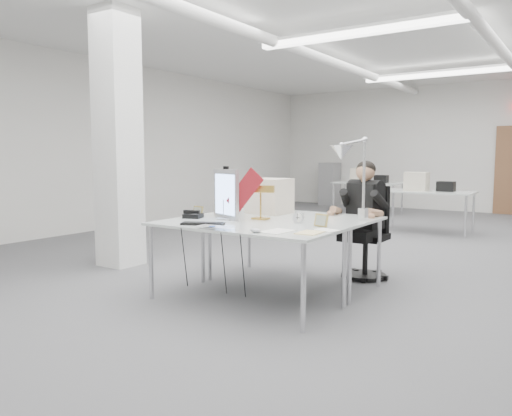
{
  "coord_description": "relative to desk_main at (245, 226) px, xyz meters",
  "views": [
    {
      "loc": [
        2.67,
        -6.27,
        1.4
      ],
      "look_at": [
        -0.21,
        -2.0,
        0.86
      ],
      "focal_mm": 35.0,
      "sensor_mm": 36.0,
      "label": 1
    }
  ],
  "objects": [
    {
      "name": "filing_cabinet",
      "position": [
        -3.5,
        9.15,
        -0.14
      ],
      "size": [
        0.45,
        0.55,
        1.2
      ],
      "primitive_type": "cube",
      "color": "gray",
      "rests_on": "room_shell"
    },
    {
      "name": "pennant",
      "position": [
        -0.13,
        0.19,
        0.32
      ],
      "size": [
        0.42,
        0.05,
        0.45
      ],
      "primitive_type": "cube",
      "rotation": [
        0.0,
        -0.87,
        0.08
      ],
      "color": "maroon",
      "rests_on": "monitor"
    },
    {
      "name": "paper_stack_c",
      "position": [
        0.8,
        0.1,
        0.02
      ],
      "size": [
        0.23,
        0.19,
        0.01
      ],
      "primitive_type": "cube",
      "rotation": [
        0.0,
        0.0,
        -0.28
      ],
      "color": "white",
      "rests_on": "desk_main"
    },
    {
      "name": "desk_clock",
      "position": [
        0.36,
        0.38,
        0.06
      ],
      "size": [
        0.11,
        0.06,
        0.11
      ],
      "primitive_type": "cylinder",
      "rotation": [
        1.57,
        0.0,
        0.3
      ],
      "color": "silver",
      "rests_on": "desk_main"
    },
    {
      "name": "bankers_lamp",
      "position": [
        -0.09,
        0.41,
        0.19
      ],
      "size": [
        0.33,
        0.24,
        0.35
      ],
      "primitive_type": null,
      "rotation": [
        0.0,
        0.0,
        0.43
      ],
      "color": "gold",
      "rests_on": "desk_main"
    },
    {
      "name": "desk_main",
      "position": [
        0.0,
        0.0,
        0.0
      ],
      "size": [
        1.8,
        0.9,
        0.02
      ],
      "primitive_type": "cube",
      "color": "silver",
      "rests_on": "room_shell"
    },
    {
      "name": "beige_monitor",
      "position": [
        -0.3,
        0.91,
        0.21
      ],
      "size": [
        0.43,
        0.4,
        0.39
      ],
      "primitive_type": "cube",
      "rotation": [
        0.0,
        0.0,
        -0.04
      ],
      "color": "beige",
      "rests_on": "desk_second"
    },
    {
      "name": "paper_stack_a",
      "position": [
        0.48,
        -0.2,
        0.02
      ],
      "size": [
        0.23,
        0.31,
        0.01
      ],
      "primitive_type": "cube",
      "rotation": [
        0.0,
        0.0,
        -0.09
      ],
      "color": "white",
      "rests_on": "desk_main"
    },
    {
      "name": "desk_phone",
      "position": [
        -0.73,
        0.11,
        0.03
      ],
      "size": [
        0.22,
        0.21,
        0.04
      ],
      "primitive_type": "cube",
      "rotation": [
        0.0,
        0.0,
        0.31
      ],
      "color": "black",
      "rests_on": "desk_main"
    },
    {
      "name": "mouse",
      "position": [
        0.36,
        -0.35,
        0.03
      ],
      "size": [
        0.11,
        0.1,
        0.04
      ],
      "primitive_type": "ellipsoid",
      "rotation": [
        0.0,
        0.0,
        -0.43
      ],
      "color": "#A6A6AA",
      "rests_on": "desk_main"
    },
    {
      "name": "bg_desk_a",
      "position": [
        0.2,
        5.5,
        0.0
      ],
      "size": [
        1.6,
        0.8,
        0.02
      ],
      "primitive_type": "cube",
      "color": "silver",
      "rests_on": "room_shell"
    },
    {
      "name": "architect_lamp",
      "position": [
        0.79,
        0.69,
        0.5
      ],
      "size": [
        0.46,
        0.8,
        0.97
      ],
      "primitive_type": null,
      "rotation": [
        0.0,
        0.0,
        0.29
      ],
      "color": "silver",
      "rests_on": "desk_second"
    },
    {
      "name": "seated_person",
      "position": [
        0.58,
        1.52,
        0.16
      ],
      "size": [
        0.7,
        0.79,
        0.99
      ],
      "primitive_type": null,
      "rotation": [
        0.0,
        0.0,
        -0.31
      ],
      "color": "black",
      "rests_on": "office_chair"
    },
    {
      "name": "paper_stack_b",
      "position": [
        0.75,
        -0.12,
        0.02
      ],
      "size": [
        0.19,
        0.25,
        0.01
      ],
      "primitive_type": "cube",
      "rotation": [
        0.0,
        0.0,
        0.04
      ],
      "color": "#EFD58F",
      "rests_on": "desk_main"
    },
    {
      "name": "bg_desk_b",
      "position": [
        -1.8,
        7.7,
        0.0
      ],
      "size": [
        1.6,
        0.8,
        0.02
      ],
      "primitive_type": "cube",
      "color": "silver",
      "rests_on": "room_shell"
    },
    {
      "name": "picture_frame_right",
      "position": [
        0.65,
        0.28,
        0.07
      ],
      "size": [
        0.15,
        0.08,
        0.12
      ],
      "primitive_type": "cube",
      "rotation": [
        -0.21,
        0.0,
        -0.27
      ],
      "color": "tan",
      "rests_on": "desk_main"
    },
    {
      "name": "room_shell",
      "position": [
        0.04,
        2.63,
        0.95
      ],
      "size": [
        10.04,
        14.04,
        3.24
      ],
      "color": "#515154",
      "rests_on": "ground"
    },
    {
      "name": "desk_second",
      "position": [
        0.0,
        0.9,
        0.0
      ],
      "size": [
        1.8,
        0.9,
        0.02
      ],
      "primitive_type": "cube",
      "color": "silver",
      "rests_on": "room_shell"
    },
    {
      "name": "keyboard",
      "position": [
        -0.32,
        -0.23,
        0.02
      ],
      "size": [
        0.42,
        0.29,
        0.02
      ],
      "primitive_type": "cube",
      "rotation": [
        0.0,
        0.0,
        0.44
      ],
      "color": "black",
      "rests_on": "desk_main"
    },
    {
      "name": "laptop",
      "position": [
        -0.05,
        -0.42,
        0.03
      ],
      "size": [
        0.34,
        0.23,
        0.03
      ],
      "primitive_type": "imported",
      "rotation": [
        0.0,
        0.0,
        0.04
      ],
      "color": "#AEAEB2",
      "rests_on": "desk_main"
    },
    {
      "name": "picture_frame_left",
      "position": [
        -0.77,
        0.24,
        0.07
      ],
      "size": [
        0.15,
        0.06,
        0.11
      ],
      "primitive_type": "cube",
      "rotation": [
        -0.21,
        0.0,
        -0.15
      ],
      "color": "olive",
      "rests_on": "desk_main"
    },
    {
      "name": "office_chair",
      "position": [
        0.58,
        1.57,
        -0.21
      ],
      "size": [
        0.66,
        0.66,
        1.07
      ],
      "primitive_type": null,
      "rotation": [
        0.0,
        0.0,
        -0.31
      ],
      "color": "black",
      "rests_on": "room_shell"
    },
    {
      "name": "monitor",
      "position": [
        -0.39,
        0.23,
        0.27
      ],
      "size": [
        0.4,
        0.18,
        0.51
      ],
      "primitive_type": "cube",
      "rotation": [
        0.0,
        0.0,
        -0.35
      ],
      "color": "#B3B2B7",
      "rests_on": "desk_main"
    }
  ]
}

